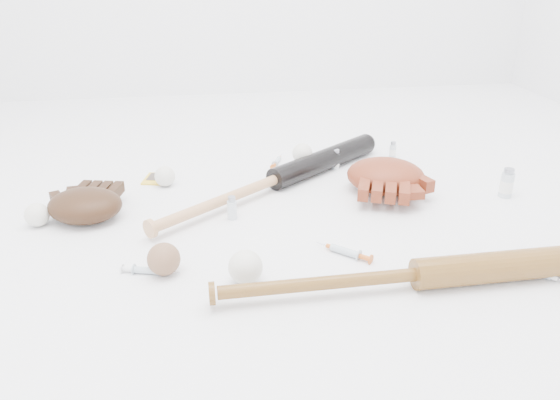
{
  "coord_description": "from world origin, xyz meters",
  "views": [
    {
      "loc": [
        -0.25,
        -1.32,
        0.68
      ],
      "look_at": [
        -0.05,
        0.02,
        0.06
      ],
      "focal_mm": 35.0,
      "sensor_mm": 36.0,
      "label": 1
    }
  ],
  "objects": [
    {
      "name": "bat_dark",
      "position": [
        -0.02,
        0.22,
        0.04
      ],
      "size": [
        0.83,
        0.66,
        0.07
      ],
      "primitive_type": null,
      "rotation": [
        0.0,
        0.0,
        0.65
      ],
      "color": "black",
      "rests_on": "ground"
    },
    {
      "name": "bat_wood",
      "position": [
        0.21,
        -0.36,
        0.04
      ],
      "size": [
        0.97,
        0.08,
        0.07
      ],
      "primitive_type": null,
      "rotation": [
        0.0,
        0.0,
        0.01
      ],
      "color": "brown",
      "rests_on": "ground"
    },
    {
      "name": "glove_dark",
      "position": [
        -0.58,
        0.1,
        0.04
      ],
      "size": [
        0.29,
        0.29,
        0.09
      ],
      "primitive_type": null,
      "rotation": [
        0.0,
        0.0,
        -0.23
      ],
      "color": "black",
      "rests_on": "ground"
    },
    {
      "name": "glove_tan",
      "position": [
        0.31,
        0.17,
        0.05
      ],
      "size": [
        0.37,
        0.37,
        0.1
      ],
      "primitive_type": null,
      "rotation": [
        0.0,
        0.0,
        2.78
      ],
      "color": "maroon",
      "rests_on": "ground"
    },
    {
      "name": "trading_card",
      "position": [
        -0.4,
        0.37,
        0.0
      ],
      "size": [
        0.09,
        0.11,
        0.01
      ],
      "primitive_type": "cube",
      "rotation": [
        0.0,
        0.0,
        -0.23
      ],
      "color": "yellow",
      "rests_on": "ground"
    },
    {
      "name": "pedestal",
      "position": [
        0.08,
        0.35,
        0.02
      ],
      "size": [
        0.08,
        0.08,
        0.04
      ],
      "primitive_type": "cube",
      "rotation": [
        0.0,
        0.0,
        0.29
      ],
      "color": "white",
      "rests_on": "ground"
    },
    {
      "name": "baseball_on_pedestal",
      "position": [
        0.08,
        0.35,
        0.07
      ],
      "size": [
        0.07,
        0.07,
        0.07
      ],
      "primitive_type": "sphere",
      "color": "silver",
      "rests_on": "pedestal"
    },
    {
      "name": "baseball_left",
      "position": [
        -0.7,
        0.08,
        0.03
      ],
      "size": [
        0.07,
        0.07,
        0.07
      ],
      "primitive_type": "sphere",
      "color": "silver",
      "rests_on": "ground"
    },
    {
      "name": "baseball_upper",
      "position": [
        -0.37,
        0.31,
        0.03
      ],
      "size": [
        0.06,
        0.06,
        0.06
      ],
      "primitive_type": "sphere",
      "color": "silver",
      "rests_on": "ground"
    },
    {
      "name": "baseball_mid",
      "position": [
        -0.17,
        -0.28,
        0.04
      ],
      "size": [
        0.08,
        0.08,
        0.08
      ],
      "primitive_type": "sphere",
      "color": "silver",
      "rests_on": "ground"
    },
    {
      "name": "baseball_aged",
      "position": [
        -0.35,
        -0.22,
        0.04
      ],
      "size": [
        0.08,
        0.08,
        0.08
      ],
      "primitive_type": "sphere",
      "color": "brown",
      "rests_on": "ground"
    },
    {
      "name": "syringe_0",
      "position": [
        -0.39,
        -0.21,
        0.01
      ],
      "size": [
        0.15,
        0.07,
        0.02
      ],
      "primitive_type": null,
      "rotation": [
        0.0,
        0.0,
        -0.28
      ],
      "color": "#ADBCC6",
      "rests_on": "ground"
    },
    {
      "name": "syringe_1",
      "position": [
        0.08,
        -0.2,
        0.01
      ],
      "size": [
        0.14,
        0.14,
        0.02
      ],
      "primitive_type": null,
      "rotation": [
        0.0,
        0.0,
        2.39
      ],
      "color": "#ADBCC6",
      "rests_on": "ground"
    },
    {
      "name": "syringe_2",
      "position": [
        0.01,
        0.45,
        0.01
      ],
      "size": [
        0.08,
        0.14,
        0.02
      ],
      "primitive_type": null,
      "rotation": [
        0.0,
        0.0,
        1.19
      ],
      "color": "#ADBCC6",
      "rests_on": "ground"
    },
    {
      "name": "syringe_3",
      "position": [
        0.49,
        -0.35,
        0.01
      ],
      "size": [
        0.12,
        0.14,
        0.02
      ],
      "primitive_type": null,
      "rotation": [
        0.0,
        0.0,
        -0.89
      ],
      "color": "#ADBCC6",
      "rests_on": "ground"
    },
    {
      "name": "vial_0",
      "position": [
        0.2,
        0.37,
        0.03
      ],
      "size": [
        0.03,
        0.03,
        0.07
      ],
      "primitive_type": "cylinder",
      "color": "silver",
      "rests_on": "ground"
    },
    {
      "name": "vial_1",
      "position": [
        0.43,
        0.45,
        0.03
      ],
      "size": [
        0.02,
        0.02,
        0.06
      ],
      "primitive_type": "cylinder",
      "color": "silver",
      "rests_on": "ground"
    },
    {
      "name": "vial_2",
      "position": [
        -0.18,
        0.04,
        0.03
      ],
      "size": [
        0.03,
        0.03,
        0.07
      ],
      "primitive_type": "cylinder",
      "color": "silver",
      "rests_on": "ground"
    },
    {
      "name": "vial_3",
      "position": [
        0.65,
        0.07,
        0.05
      ],
      "size": [
        0.04,
        0.04,
        0.09
      ],
      "primitive_type": "cylinder",
      "color": "silver",
      "rests_on": "ground"
    }
  ]
}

